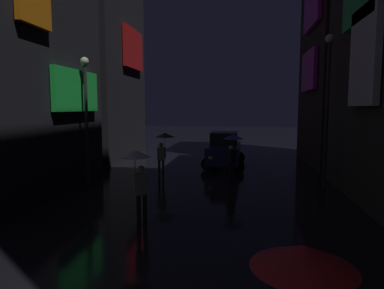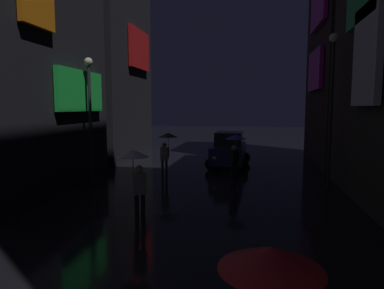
# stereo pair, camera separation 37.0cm
# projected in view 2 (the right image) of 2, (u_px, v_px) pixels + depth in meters

# --- Properties ---
(pedestrian_foreground_right_black) EXTENTS (0.90, 0.90, 2.12)m
(pedestrian_foreground_right_black) POSITION_uv_depth(u_px,v_px,m) (167.00, 143.00, 15.72)
(pedestrian_foreground_right_black) COLOR #38332D
(pedestrian_foreground_right_black) RESTS_ON ground
(pedestrian_far_right_blue) EXTENTS (0.90, 0.90, 2.12)m
(pedestrian_far_right_blue) POSITION_uv_depth(u_px,v_px,m) (235.00, 145.00, 14.67)
(pedestrian_far_right_blue) COLOR black
(pedestrian_far_right_blue) RESTS_ON ground
(pedestrian_midstreet_centre_clear) EXTENTS (0.90, 0.90, 2.12)m
(pedestrian_midstreet_centre_clear) POSITION_uv_depth(u_px,v_px,m) (135.00, 166.00, 9.44)
(pedestrian_midstreet_centre_clear) COLOR black
(pedestrian_midstreet_centre_clear) RESTS_ON ground
(car_distant) EXTENTS (2.32, 4.18, 1.92)m
(car_distant) POSITION_uv_depth(u_px,v_px,m) (229.00, 150.00, 18.98)
(car_distant) COLOR navy
(car_distant) RESTS_ON ground
(streetlamp_left_far) EXTENTS (0.36, 0.36, 5.39)m
(streetlamp_left_far) POSITION_uv_depth(u_px,v_px,m) (90.00, 105.00, 14.77)
(streetlamp_left_far) COLOR #2D2D33
(streetlamp_left_far) RESTS_ON ground
(streetlamp_right_far) EXTENTS (0.36, 0.36, 6.15)m
(streetlamp_right_far) POSITION_uv_depth(u_px,v_px,m) (331.00, 94.00, 13.50)
(streetlamp_right_far) COLOR #2D2D33
(streetlamp_right_far) RESTS_ON ground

